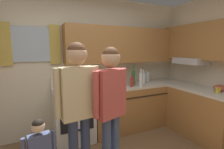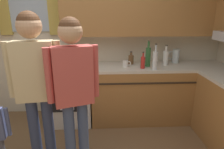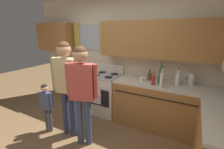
% 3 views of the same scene
% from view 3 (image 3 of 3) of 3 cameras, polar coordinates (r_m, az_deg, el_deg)
% --- Properties ---
extents(back_wall_unit, '(4.60, 0.42, 2.60)m').
position_cam_3_polar(back_wall_unit, '(3.44, 3.46, 9.42)').
color(back_wall_unit, beige).
rests_on(back_wall_unit, ground).
extents(kitchen_counter_run, '(2.13, 1.77, 0.90)m').
position_cam_3_polar(kitchen_counter_run, '(2.87, 25.11, -14.74)').
color(kitchen_counter_run, '#9E6B38').
rests_on(kitchen_counter_run, ground).
extents(stove_oven, '(0.65, 0.67, 1.10)m').
position_cam_3_polar(stove_oven, '(3.57, -2.42, -6.79)').
color(stove_oven, silver).
rests_on(stove_oven, ground).
extents(bottle_squat_brown, '(0.08, 0.08, 0.21)m').
position_cam_3_polar(bottle_squat_brown, '(3.13, 13.70, -0.63)').
color(bottle_squat_brown, brown).
rests_on(bottle_squat_brown, kitchen_counter_run).
extents(bottle_tall_clear, '(0.07, 0.07, 0.37)m').
position_cam_3_polar(bottle_tall_clear, '(2.75, 18.00, -1.84)').
color(bottle_tall_clear, silver).
rests_on(bottle_tall_clear, kitchen_counter_run).
extents(bottle_sauce_red, '(0.06, 0.06, 0.25)m').
position_cam_3_polar(bottle_sauce_red, '(2.86, 15.02, -1.98)').
color(bottle_sauce_red, red).
rests_on(bottle_sauce_red, kitchen_counter_run).
extents(bottle_wine_green, '(0.08, 0.08, 0.39)m').
position_cam_3_polar(bottle_wine_green, '(2.93, 17.51, -0.53)').
color(bottle_wine_green, '#2D6633').
rests_on(bottle_wine_green, kitchen_counter_run).
extents(bottle_milk_white, '(0.08, 0.08, 0.31)m').
position_cam_3_polar(bottle_milk_white, '(2.96, 23.13, -1.58)').
color(bottle_milk_white, white).
rests_on(bottle_milk_white, kitchen_counter_run).
extents(mug_ceramic_white, '(0.13, 0.08, 0.09)m').
position_cam_3_polar(mug_ceramic_white, '(3.02, 11.02, -1.65)').
color(mug_ceramic_white, white).
rests_on(mug_ceramic_white, kitchen_counter_run).
extents(water_pitcher, '(0.19, 0.11, 0.22)m').
position_cam_3_polar(water_pitcher, '(3.10, 27.23, -1.49)').
color(water_pitcher, silver).
rests_on(water_pitcher, kitchen_counter_run).
extents(adult_holding_child, '(0.52, 0.23, 1.69)m').
position_cam_3_polar(adult_holding_child, '(2.68, -16.56, -1.69)').
color(adult_holding_child, '#2D3856').
rests_on(adult_holding_child, ground).
extents(adult_in_plaid, '(0.49, 0.27, 1.64)m').
position_cam_3_polar(adult_in_plaid, '(2.41, -11.08, -4.11)').
color(adult_in_plaid, '#38476B').
rests_on(adult_in_plaid, ground).
extents(small_child, '(0.32, 0.13, 0.94)m').
position_cam_3_polar(small_child, '(3.08, -23.19, -9.48)').
color(small_child, '#4C4C56').
rests_on(small_child, ground).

